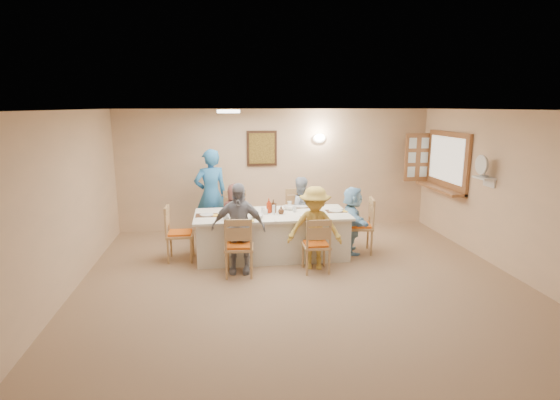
{
  "coord_description": "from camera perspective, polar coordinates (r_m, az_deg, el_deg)",
  "views": [
    {
      "loc": [
        -1.13,
        -5.5,
        2.55
      ],
      "look_at": [
        -0.2,
        1.4,
        1.05
      ],
      "focal_mm": 28.0,
      "sensor_mm": 36.0,
      "label": 1
    }
  ],
  "objects": [
    {
      "name": "ground",
      "position": [
        6.16,
        3.66,
        -12.3
      ],
      "size": [
        7.0,
        7.0,
        0.0
      ],
      "primitive_type": "plane",
      "color": "#9C7A5D"
    },
    {
      "name": "room_walls",
      "position": [
        5.71,
        3.87,
        1.68
      ],
      "size": [
        7.0,
        7.0,
        7.0
      ],
      "color": "beige",
      "rests_on": "ground"
    },
    {
      "name": "wall_picture",
      "position": [
        9.04,
        -2.39,
        6.75
      ],
      "size": [
        0.62,
        0.05,
        0.72
      ],
      "color": "#392014",
      "rests_on": "room_walls"
    },
    {
      "name": "wall_sconce",
      "position": [
        9.19,
        5.16,
        8.05
      ],
      "size": [
        0.26,
        0.09,
        0.18
      ],
      "primitive_type": "ellipsoid",
      "color": "white",
      "rests_on": "room_walls"
    },
    {
      "name": "ceiling_light",
      "position": [
        7.0,
        -6.75,
        11.42
      ],
      "size": [
        0.36,
        0.36,
        0.05
      ],
      "primitive_type": "cylinder",
      "color": "white",
      "rests_on": "room_walls"
    },
    {
      "name": "serving_hatch",
      "position": [
        9.07,
        21.04,
        4.71
      ],
      "size": [
        0.06,
        1.5,
        1.15
      ],
      "primitive_type": "cube",
      "color": "brown",
      "rests_on": "room_walls"
    },
    {
      "name": "hatch_sill",
      "position": [
        9.09,
        20.13,
        1.43
      ],
      "size": [
        0.3,
        1.5,
        0.05
      ],
      "primitive_type": "cube",
      "color": "brown",
      "rests_on": "room_walls"
    },
    {
      "name": "shutter_door",
      "position": [
        9.63,
        17.53,
        5.34
      ],
      "size": [
        0.55,
        0.04,
        1.0
      ],
      "primitive_type": "cube",
      "color": "brown",
      "rests_on": "room_walls"
    },
    {
      "name": "fan_shelf",
      "position": [
        7.9,
        25.11,
        2.63
      ],
      "size": [
        0.22,
        0.36,
        0.03
      ],
      "primitive_type": "cube",
      "color": "white",
      "rests_on": "room_walls"
    },
    {
      "name": "desk_fan",
      "position": [
        7.86,
        25.02,
        3.71
      ],
      "size": [
        0.3,
        0.3,
        0.28
      ],
      "primitive_type": null,
      "color": "#A5A5A8",
      "rests_on": "fan_shelf"
    },
    {
      "name": "dining_table",
      "position": [
        7.55,
        -1.05,
        -4.55
      ],
      "size": [
        2.61,
        1.11,
        0.76
      ],
      "primitive_type": "cube",
      "color": "white",
      "rests_on": "ground"
    },
    {
      "name": "chair_back_left",
      "position": [
        8.24,
        -5.85,
        -2.34
      ],
      "size": [
        0.47,
        0.47,
        0.99
      ],
      "primitive_type": null,
      "rotation": [
        0.0,
        0.0,
        -0.0
      ],
      "color": "tan",
      "rests_on": "ground"
    },
    {
      "name": "chair_back_right",
      "position": [
        8.36,
        2.4,
        -2.06
      ],
      "size": [
        0.48,
        0.48,
        0.99
      ],
      "primitive_type": null,
      "rotation": [
        0.0,
        0.0,
        0.0
      ],
      "color": "tan",
      "rests_on": "ground"
    },
    {
      "name": "chair_front_left",
      "position": [
        6.71,
        -5.38,
        -5.93
      ],
      "size": [
        0.48,
        0.48,
        0.94
      ],
      "primitive_type": null,
      "rotation": [
        0.0,
        0.0,
        3.06
      ],
      "color": "tan",
      "rests_on": "ground"
    },
    {
      "name": "chair_front_right",
      "position": [
        6.87,
        4.73,
        -5.74
      ],
      "size": [
        0.43,
        0.43,
        0.89
      ],
      "primitive_type": null,
      "rotation": [
        0.0,
        0.0,
        3.13
      ],
      "color": "tan",
      "rests_on": "ground"
    },
    {
      "name": "chair_left_end",
      "position": [
        7.51,
        -12.92,
        -4.22
      ],
      "size": [
        0.46,
        0.46,
        0.94
      ],
      "primitive_type": null,
      "rotation": [
        0.0,
        0.0,
        1.55
      ],
      "color": "tan",
      "rests_on": "ground"
    },
    {
      "name": "chair_right_end",
      "position": [
        7.84,
        10.29,
        -3.26
      ],
      "size": [
        0.54,
        0.54,
        0.98
      ],
      "primitive_type": null,
      "rotation": [
        0.0,
        0.0,
        -1.73
      ],
      "color": "tan",
      "rests_on": "ground"
    },
    {
      "name": "diner_back_left",
      "position": [
        8.1,
        -5.83,
        -1.93
      ],
      "size": [
        0.69,
        0.56,
        1.17
      ],
      "primitive_type": "imported",
      "rotation": [
        0.0,
        0.0,
        3.31
      ],
      "color": "brown",
      "rests_on": "ground"
    },
    {
      "name": "diner_back_right",
      "position": [
        8.22,
        2.56,
        -1.34
      ],
      "size": [
        0.71,
        0.6,
        1.27
      ],
      "primitive_type": "imported",
      "rotation": [
        0.0,
        0.0,
        3.24
      ],
      "color": "#A1AEC1",
      "rests_on": "ground"
    },
    {
      "name": "diner_front_left",
      "position": [
        6.76,
        -5.46,
        -3.69
      ],
      "size": [
        0.93,
        0.58,
        1.42
      ],
      "primitive_type": "imported",
      "rotation": [
        0.0,
        0.0,
        -0.14
      ],
      "color": "#93949F",
      "rests_on": "ground"
    },
    {
      "name": "diner_front_right",
      "position": [
        6.92,
        4.55,
        -3.68
      ],
      "size": [
        1.05,
        0.82,
        1.33
      ],
      "primitive_type": "imported",
      "rotation": [
        0.0,
        0.0,
        -0.19
      ],
      "color": "gold",
      "rests_on": "ground"
    },
    {
      "name": "diner_right_end",
      "position": [
        7.77,
        9.41,
        -2.58
      ],
      "size": [
        1.17,
        0.55,
        1.19
      ],
      "primitive_type": "imported",
      "rotation": [
        0.0,
        0.0,
        1.48
      ],
      "color": "#94D0FB",
      "rests_on": "ground"
    },
    {
      "name": "caregiver",
      "position": [
        8.5,
        -9.02,
        0.68
      ],
      "size": [
        0.88,
        0.78,
        1.76
      ],
      "primitive_type": "imported",
      "rotation": [
        0.0,
        0.0,
        3.44
      ],
      "color": "#2C76B9",
      "rests_on": "ground"
    },
    {
      "name": "placemat_fl",
      "position": [
        7.0,
        -5.55,
        -2.7
      ],
      "size": [
        0.34,
        0.25,
        0.01
      ],
      "primitive_type": "cube",
      "color": "#472B19",
      "rests_on": "dining_table"
    },
    {
      "name": "plate_fl",
      "position": [
        6.99,
        -5.56,
        -2.62
      ],
      "size": [
        0.23,
        0.23,
        0.01
      ],
      "primitive_type": "cylinder",
      "color": "white",
      "rests_on": "dining_table"
    },
    {
      "name": "napkin_fl",
      "position": [
        6.95,
        -4.06,
        -2.7
      ],
      "size": [
        0.15,
        0.15,
        0.01
      ],
      "primitive_type": "cube",
      "color": "yellow",
      "rests_on": "dining_table"
    },
    {
      "name": "placemat_fr",
      "position": [
        7.14,
        4.13,
        -2.37
      ],
      "size": [
        0.34,
        0.26,
        0.01
      ],
      "primitive_type": "cube",
      "color": "#472B19",
      "rests_on": "dining_table"
    },
    {
      "name": "plate_fr",
      "position": [
        7.13,
        4.13,
        -2.29
      ],
      "size": [
        0.25,
        0.25,
        0.02
      ],
      "primitive_type": "cylinder",
      "color": "white",
      "rests_on": "dining_table"
    },
    {
      "name": "napkin_fr",
      "position": [
        7.13,
        5.63,
        -2.36
      ],
      "size": [
        0.15,
        0.15,
        0.01
      ],
      "primitive_type": "cube",
      "color": "yellow",
      "rests_on": "dining_table"
    },
    {
      "name": "placemat_bl",
      "position": [
        7.81,
        -5.79,
        -1.13
      ],
      "size": [
        0.34,
        0.25,
        0.01
      ],
      "primitive_type": "cube",
      "color": "#472B19",
      "rests_on": "dining_table"
    },
    {
      "name": "plate_bl",
      "position": [
        7.81,
        -5.8,
        -1.06
      ],
      "size": [
        0.26,
        0.26,
        0.02
      ],
      "primitive_type": "cylinder",
      "color": "white",
      "rests_on": "dining_table"
    },
    {
      "name": "napkin_bl",
      "position": [
        7.77,
        -4.46,
        -1.12
      ],
      "size": [
        0.13,
        0.13,
        0.01
      ],
      "primitive_type": "cube",
      "color": "yellow",
      "rests_on": "dining_table"
    },
    {
      "name": "placemat_br",
      "position": [
        7.94,
        2.9,
        -0.87
      ],
      "size": [
        0.37,
        0.28,
        0.01
      ],
      "primitive_type": "cube",
      "color": "#472B19",
      "rests_on": "dining_table"
    },
    {
      "name": "plate_br",
      "position": [
        7.93,
        2.9,
        -0.8
      ],
      "size": [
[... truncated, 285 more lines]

